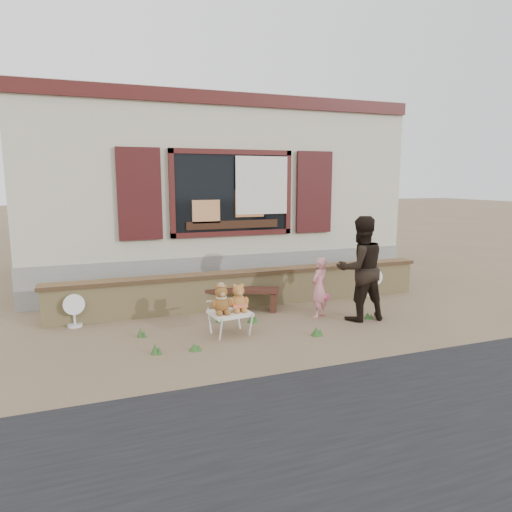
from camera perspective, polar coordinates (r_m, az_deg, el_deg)
name	(u,v)px	position (r m, az deg, el deg)	size (l,w,h in m)	color
ground	(268,321)	(7.64, 1.56, -8.13)	(80.00, 80.00, 0.00)	brown
shopfront	(203,192)	(11.57, -6.70, 7.90)	(8.04, 5.13, 4.00)	#C0B99B
brick_wall	(249,288)	(8.45, -0.94, -3.99)	(7.10, 0.36, 0.67)	tan
bench	(235,294)	(8.17, -2.68, -4.78)	(1.59, 0.95, 0.41)	#361A13
folding_chair	(230,314)	(6.93, -3.27, -7.24)	(0.63, 0.57, 0.35)	silver
teddy_bear_left	(221,298)	(6.81, -4.38, -5.31)	(0.33, 0.28, 0.45)	brown
teddy_bear_right	(238,297)	(6.92, -2.23, -5.14)	(0.31, 0.27, 0.43)	#9A622A
child	(319,287)	(7.80, 7.93, -3.90)	(0.38, 0.25, 1.03)	pink
adult	(360,268)	(7.72, 12.92, -1.53)	(0.84, 0.66, 1.74)	black
fan_left	(74,310)	(7.84, -21.80, -6.31)	(0.34, 0.23, 0.54)	silver
fan_right	(373,282)	(9.43, 14.37, -3.16)	(0.38, 0.25, 0.58)	white
grass_tufts	(243,329)	(7.02, -1.58, -9.16)	(3.80, 1.28, 0.15)	#2E5723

